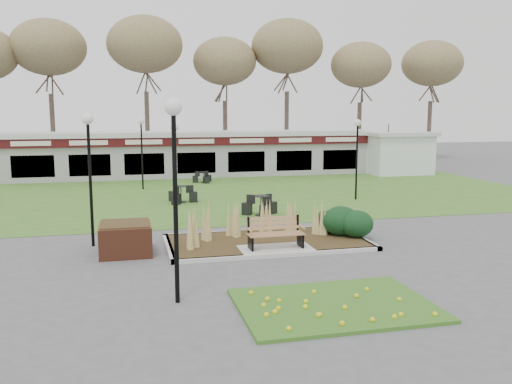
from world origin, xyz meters
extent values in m
plane|color=#515154|center=(0.00, 0.00, 0.00)|extent=(100.00, 100.00, 0.00)
cube|color=#3B6720|center=(0.00, 12.00, 0.01)|extent=(34.00, 16.00, 0.02)
cube|color=#2B611B|center=(0.00, -4.60, 0.04)|extent=(4.20, 3.00, 0.08)
cube|color=#352915|center=(0.00, 1.20, 0.06)|extent=(6.22, 3.22, 0.12)
cube|color=#B7B7B2|center=(0.00, -0.41, 0.06)|extent=(6.40, 0.18, 0.12)
cube|color=#B7B7B2|center=(0.00, 2.81, 0.06)|extent=(6.40, 0.18, 0.12)
cube|color=#B7B7B2|center=(-3.11, 1.20, 0.06)|extent=(0.18, 3.40, 0.12)
cube|color=#B7B7B2|center=(3.11, 1.20, 0.06)|extent=(0.18, 3.40, 0.12)
cube|color=#B7B7B2|center=(0.00, 0.15, 0.07)|extent=(2.20, 1.20, 0.13)
cone|color=tan|center=(-1.90, 1.60, 0.70)|extent=(0.36, 0.36, 1.15)
cone|color=tan|center=(-0.90, 2.00, 0.70)|extent=(0.36, 0.36, 1.15)
cone|color=tan|center=(0.20, 2.20, 0.70)|extent=(0.36, 0.36, 1.15)
cone|color=tan|center=(1.10, 2.00, 0.70)|extent=(0.36, 0.36, 1.15)
cone|color=tan|center=(1.90, 1.60, 0.70)|extent=(0.36, 0.36, 1.15)
cone|color=tan|center=(-2.40, 0.80, 0.70)|extent=(0.36, 0.36, 1.15)
ellipsoid|color=black|center=(2.60, 1.40, 0.59)|extent=(1.21, 1.10, 0.99)
ellipsoid|color=black|center=(3.00, 1.00, 0.54)|extent=(1.10, 1.00, 0.90)
ellipsoid|color=black|center=(2.90, 1.90, 0.53)|extent=(1.06, 0.96, 0.86)
ellipsoid|color=black|center=(2.30, 1.90, 0.48)|extent=(0.92, 0.84, 0.76)
cube|color=olive|center=(0.00, 0.15, 0.56)|extent=(1.70, 0.57, 0.04)
cube|color=olive|center=(0.00, 0.46, 0.84)|extent=(1.70, 0.13, 0.44)
cube|color=black|center=(-0.78, 0.15, 0.34)|extent=(0.06, 0.55, 0.42)
cube|color=black|center=(0.78, 0.15, 0.34)|extent=(0.06, 0.55, 0.42)
cube|color=black|center=(-0.78, 0.45, 0.81)|extent=(0.06, 0.06, 0.50)
cube|color=black|center=(0.78, 0.45, 0.81)|extent=(0.06, 0.06, 0.50)
cube|color=olive|center=(-0.82, 0.13, 0.74)|extent=(0.05, 0.50, 0.04)
cube|color=olive|center=(0.82, 0.13, 0.74)|extent=(0.05, 0.50, 0.04)
cube|color=brown|center=(-4.40, 1.00, 0.45)|extent=(1.50, 1.50, 0.90)
cube|color=#352915|center=(-4.40, 1.00, 0.92)|extent=(1.40, 1.40, 0.06)
cube|color=gray|center=(0.00, 20.00, 1.30)|extent=(24.00, 3.00, 2.60)
cube|color=#410E10|center=(0.00, 18.45, 2.35)|extent=(24.00, 0.18, 0.55)
cube|color=silver|center=(0.00, 20.00, 2.75)|extent=(24.60, 3.40, 0.30)
cube|color=silver|center=(0.00, 18.34, 2.35)|extent=(22.00, 0.02, 0.28)
cube|color=black|center=(0.00, 18.55, 1.00)|extent=(22.00, 0.10, 1.30)
cube|color=white|center=(13.50, 18.00, 1.30)|extent=(4.00, 3.00, 2.60)
cube|color=silver|center=(13.50, 18.00, 2.70)|extent=(4.40, 3.40, 0.25)
cylinder|color=#47382B|center=(-9.00, 28.00, 2.59)|extent=(0.36, 0.36, 5.17)
ellipsoid|color=brown|center=(-9.00, 28.00, 8.39)|extent=(5.24, 5.24, 3.93)
cylinder|color=#47382B|center=(-3.00, 28.00, 2.59)|extent=(0.36, 0.36, 5.17)
ellipsoid|color=brown|center=(-3.00, 28.00, 8.39)|extent=(5.24, 5.24, 3.93)
cylinder|color=#47382B|center=(3.00, 28.00, 2.59)|extent=(0.36, 0.36, 5.17)
ellipsoid|color=brown|center=(3.00, 28.00, 8.39)|extent=(5.24, 5.24, 3.93)
cylinder|color=#47382B|center=(9.00, 28.00, 2.59)|extent=(0.36, 0.36, 5.17)
ellipsoid|color=brown|center=(9.00, 28.00, 8.39)|extent=(5.24, 5.24, 3.93)
cylinder|color=#47382B|center=(15.00, 28.00, 2.59)|extent=(0.36, 0.36, 5.17)
ellipsoid|color=brown|center=(15.00, 28.00, 8.39)|extent=(5.24, 5.24, 3.93)
cylinder|color=#47382B|center=(21.00, 28.00, 2.59)|extent=(0.36, 0.36, 5.17)
ellipsoid|color=brown|center=(21.00, 28.00, 8.39)|extent=(5.24, 5.24, 3.93)
cylinder|color=black|center=(-3.30, -3.50, 2.07)|extent=(0.10, 0.10, 4.14)
sphere|color=white|center=(-3.30, -3.50, 4.30)|extent=(0.37, 0.37, 0.37)
cylinder|color=black|center=(-2.57, 4.45, 1.76)|extent=(0.09, 0.09, 3.52)
sphere|color=white|center=(-2.57, 4.45, 3.66)|extent=(0.32, 0.32, 0.32)
cylinder|color=black|center=(-5.40, 2.23, 1.91)|extent=(0.10, 0.10, 3.83)
sphere|color=white|center=(-5.40, 2.23, 3.98)|extent=(0.34, 0.34, 0.34)
cylinder|color=black|center=(-3.45, 14.52, 1.76)|extent=(0.09, 0.09, 3.52)
sphere|color=white|center=(-3.45, 14.52, 3.66)|extent=(0.32, 0.32, 0.32)
cylinder|color=black|center=(6.34, 8.59, 1.76)|extent=(0.09, 0.09, 3.53)
sphere|color=white|center=(6.34, 8.59, 3.67)|extent=(0.32, 0.32, 0.32)
cylinder|color=black|center=(0.96, 5.80, 0.04)|extent=(0.47, 0.47, 0.03)
cylinder|color=black|center=(0.96, 5.80, 0.42)|extent=(0.05, 0.05, 0.78)
cylinder|color=black|center=(0.96, 5.80, 0.82)|extent=(0.65, 0.65, 0.03)
cube|color=black|center=(1.47, 6.10, 0.27)|extent=(0.50, 0.50, 0.50)
cube|color=black|center=(0.44, 6.09, 0.27)|extent=(0.50, 0.50, 0.50)
cube|color=black|center=(0.97, 5.21, 0.27)|extent=(0.37, 0.37, 0.50)
cylinder|color=black|center=(-1.88, 9.69, 0.04)|extent=(0.45, 0.45, 0.03)
cylinder|color=black|center=(-1.88, 9.69, 0.40)|extent=(0.05, 0.05, 0.74)
cylinder|color=black|center=(-1.88, 9.69, 0.78)|extent=(0.62, 0.62, 0.03)
cube|color=black|center=(-1.31, 9.70, 0.26)|extent=(0.36, 0.36, 0.47)
cube|color=black|center=(-2.17, 10.17, 0.26)|extent=(0.48, 0.48, 0.47)
cube|color=black|center=(-2.15, 9.19, 0.26)|extent=(0.47, 0.47, 0.47)
cylinder|color=black|center=(0.12, 16.46, 0.03)|extent=(0.38, 0.38, 0.03)
cylinder|color=black|center=(0.12, 16.46, 0.34)|extent=(0.04, 0.04, 0.62)
cylinder|color=black|center=(0.12, 16.46, 0.65)|extent=(0.51, 0.51, 0.02)
cube|color=black|center=(0.45, 16.79, 0.22)|extent=(0.41, 0.41, 0.39)
cube|color=black|center=(-0.34, 16.59, 0.22)|extent=(0.36, 0.36, 0.39)
cube|color=black|center=(0.23, 16.01, 0.22)|extent=(0.35, 0.35, 0.39)
cylinder|color=black|center=(12.79, 18.00, 1.10)|extent=(0.06, 0.06, 2.20)
imported|color=#3250B0|center=(12.79, 18.00, 1.43)|extent=(2.32, 2.34, 1.65)
imported|color=black|center=(-11.87, 22.68, 0.61)|extent=(3.82, 1.58, 1.23)
camera|label=1|loc=(-4.32, -15.15, 4.23)|focal=38.00mm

